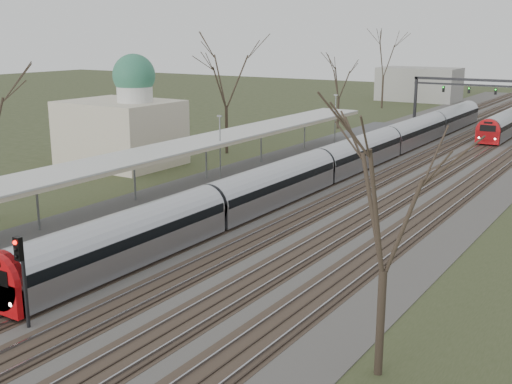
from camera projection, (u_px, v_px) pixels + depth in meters
The scene contains 9 objects.
track_bed at pixel (412, 159), 62.60m from camera, with size 24.00×160.00×0.22m.
platform at pixel (232, 177), 53.08m from camera, with size 3.50×69.00×1.00m, color #9E9B93.
canopy at pixel (198, 144), 48.57m from camera, with size 4.10×50.00×3.11m.
dome_building at pixel (123, 126), 59.35m from camera, with size 10.00×8.00×10.30m.
signal_gantry at pixel (491, 88), 85.91m from camera, with size 21.00×0.59×6.08m.
tree_west_far at pixel (226, 75), 64.01m from camera, with size 5.50×5.50×11.33m.
tree_east_near at pixel (387, 201), 21.69m from camera, with size 4.50×4.50×9.27m.
train_near at pixel (357, 154), 57.87m from camera, with size 2.62×75.21×3.05m.
signal_post at pixel (22, 269), 26.15m from camera, with size 0.35×0.45×4.10m.
Camera 1 is at (20.60, -5.05, 12.07)m, focal length 45.00 mm.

